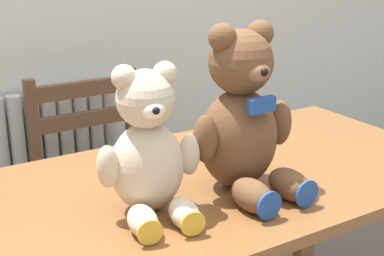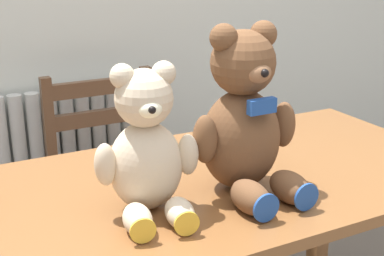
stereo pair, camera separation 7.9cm
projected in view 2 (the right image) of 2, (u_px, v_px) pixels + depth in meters
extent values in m
cylinder|color=beige|center=(6.00, 184.00, 2.23)|extent=(0.06, 0.06, 0.75)
cylinder|color=beige|center=(23.00, 181.00, 2.26)|extent=(0.06, 0.06, 0.75)
cylinder|color=beige|center=(40.00, 178.00, 2.29)|extent=(0.06, 0.06, 0.75)
cylinder|color=beige|center=(56.00, 175.00, 2.32)|extent=(0.06, 0.06, 0.75)
cylinder|color=beige|center=(71.00, 172.00, 2.35)|extent=(0.06, 0.06, 0.75)
cylinder|color=beige|center=(86.00, 169.00, 2.38)|extent=(0.06, 0.06, 0.75)
cylinder|color=beige|center=(101.00, 166.00, 2.41)|extent=(0.06, 0.06, 0.75)
cylinder|color=beige|center=(116.00, 164.00, 2.44)|extent=(0.06, 0.06, 0.75)
cylinder|color=beige|center=(130.00, 161.00, 2.47)|extent=(0.06, 0.06, 0.75)
cube|color=beige|center=(69.00, 245.00, 2.45)|extent=(0.69, 0.10, 0.04)
cube|color=brown|center=(189.00, 189.00, 1.38)|extent=(1.57, 0.71, 0.03)
cube|color=brown|center=(321.00, 208.00, 2.08)|extent=(0.06, 0.06, 0.71)
cube|color=brown|center=(118.00, 190.00, 2.07)|extent=(0.45, 0.41, 0.03)
cube|color=brown|center=(187.00, 249.00, 2.07)|extent=(0.04, 0.04, 0.41)
cube|color=brown|center=(148.00, 164.00, 2.31)|extent=(0.04, 0.04, 0.85)
cube|color=brown|center=(54.00, 182.00, 2.13)|extent=(0.04, 0.04, 0.85)
cube|color=brown|center=(98.00, 87.00, 2.11)|extent=(0.37, 0.03, 0.06)
cube|color=brown|center=(100.00, 117.00, 2.15)|extent=(0.37, 0.03, 0.06)
ellipsoid|color=beige|center=(146.00, 166.00, 1.22)|extent=(0.19, 0.17, 0.21)
sphere|color=beige|center=(144.00, 98.00, 1.17)|extent=(0.13, 0.13, 0.13)
sphere|color=beige|center=(164.00, 73.00, 1.16)|extent=(0.05, 0.05, 0.05)
sphere|color=beige|center=(122.00, 76.00, 1.13)|extent=(0.05, 0.05, 0.05)
ellipsoid|color=white|center=(149.00, 108.00, 1.12)|extent=(0.06, 0.06, 0.04)
sphere|color=black|center=(152.00, 110.00, 1.10)|extent=(0.02, 0.02, 0.02)
ellipsoid|color=beige|center=(188.00, 155.00, 1.22)|extent=(0.06, 0.06, 0.10)
ellipsoid|color=beige|center=(105.00, 165.00, 1.17)|extent=(0.06, 0.06, 0.10)
ellipsoid|color=beige|center=(180.00, 213.00, 1.16)|extent=(0.08, 0.11, 0.06)
cylinder|color=gold|center=(187.00, 224.00, 1.11)|extent=(0.06, 0.01, 0.06)
ellipsoid|color=beige|center=(138.00, 219.00, 1.13)|extent=(0.08, 0.11, 0.06)
cylinder|color=gold|center=(143.00, 231.00, 1.08)|extent=(0.06, 0.01, 0.06)
ellipsoid|color=brown|center=(241.00, 139.00, 1.32)|extent=(0.21, 0.18, 0.25)
sphere|color=brown|center=(243.00, 63.00, 1.26)|extent=(0.16, 0.16, 0.16)
sphere|color=brown|center=(263.00, 34.00, 1.26)|extent=(0.07, 0.07, 0.07)
sphere|color=brown|center=(224.00, 38.00, 1.21)|extent=(0.07, 0.07, 0.07)
ellipsoid|color=#8C5F3F|center=(257.00, 72.00, 1.21)|extent=(0.07, 0.06, 0.05)
sphere|color=black|center=(265.00, 73.00, 1.19)|extent=(0.02, 0.02, 0.02)
ellipsoid|color=brown|center=(284.00, 125.00, 1.35)|extent=(0.06, 0.06, 0.12)
ellipsoid|color=brown|center=(205.00, 139.00, 1.24)|extent=(0.06, 0.06, 0.12)
ellipsoid|color=brown|center=(290.00, 187.00, 1.27)|extent=(0.08, 0.13, 0.07)
cylinder|color=#1E4793|center=(306.00, 197.00, 1.22)|extent=(0.07, 0.01, 0.07)
ellipsoid|color=brown|center=(250.00, 197.00, 1.22)|extent=(0.08, 0.13, 0.07)
cylinder|color=#1E4793|center=(266.00, 208.00, 1.16)|extent=(0.07, 0.01, 0.07)
cube|color=#1E4793|center=(262.00, 106.00, 1.22)|extent=(0.07, 0.02, 0.03)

